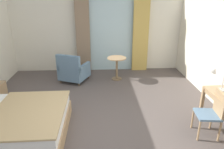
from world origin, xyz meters
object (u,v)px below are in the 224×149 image
at_px(desk_lamp, 216,74).
at_px(round_cafe_table, 117,64).
at_px(armchair_by_window, 73,71).
at_px(desk_chair, 212,111).
at_px(bed, 8,123).

relative_size(desk_lamp, round_cafe_table, 0.65).
distance_m(desk_lamp, round_cafe_table, 3.07).
bearing_deg(armchair_by_window, desk_lamp, -36.84).
relative_size(desk_chair, desk_lamp, 1.93).
height_order(bed, desk_lamp, desk_lamp).
xyz_separation_m(armchair_by_window, round_cafe_table, (1.34, 0.12, 0.17)).
height_order(desk_lamp, round_cafe_table, desk_lamp).
distance_m(desk_chair, round_cafe_table, 3.31).
bearing_deg(desk_lamp, round_cafe_table, 125.91).
height_order(bed, armchair_by_window, bed).
bearing_deg(desk_lamp, desk_chair, -115.78).
bearing_deg(desk_chair, desk_lamp, 64.22).
height_order(desk_lamp, armchair_by_window, desk_lamp).
bearing_deg(bed, armchair_by_window, 71.02).
distance_m(desk_lamp, armchair_by_window, 3.95).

